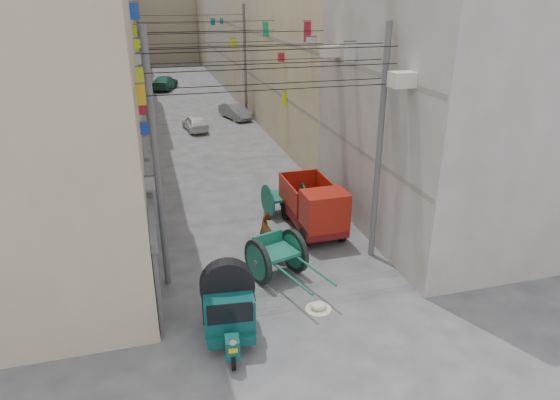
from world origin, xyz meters
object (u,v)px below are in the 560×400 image
object	(u,v)px
distant_car_grey	(235,111)
distant_car_green	(165,83)
distant_car_white	(195,123)
feed_sack	(318,306)
mini_truck	(316,211)
second_cart	(284,197)
tonga_cart	(277,256)
horse	(273,237)
auto_rickshaw	(228,304)

from	to	relation	value
distant_car_grey	distant_car_green	world-z (taller)	distant_car_green
distant_car_white	distant_car_grey	bearing A→B (deg)	-148.69
feed_sack	mini_truck	bearing A→B (deg)	71.84
distant_car_white	distant_car_green	distance (m)	16.43
second_cart	tonga_cart	bearing A→B (deg)	-117.30
mini_truck	horse	world-z (taller)	mini_truck
auto_rickshaw	horse	xyz separation A→B (m)	(2.34, 4.21, -0.36)
tonga_cart	distant_car_grey	size ratio (longest dim) A/B	1.04
auto_rickshaw	tonga_cart	size ratio (longest dim) A/B	0.73
distant_car_green	auto_rickshaw	bearing A→B (deg)	106.32
feed_sack	distant_car_grey	bearing A→B (deg)	85.15
feed_sack	distant_car_green	xyz separation A→B (m)	(-2.28, 38.27, 0.52)
auto_rickshaw	distant_car_grey	bearing A→B (deg)	84.72
mini_truck	distant_car_green	size ratio (longest dim) A/B	0.84
tonga_cart	distant_car_green	xyz separation A→B (m)	(-1.56, 36.13, -0.14)
tonga_cart	distant_car_grey	bearing A→B (deg)	65.24
second_cart	distant_car_green	xyz separation A→B (m)	(-3.20, 31.21, -0.09)
auto_rickshaw	horse	world-z (taller)	auto_rickshaw
auto_rickshaw	feed_sack	world-z (taller)	auto_rickshaw
second_cart	distant_car_white	world-z (taller)	second_cart
mini_truck	distant_car_white	distance (m)	17.33
horse	distant_car_grey	size ratio (longest dim) A/B	0.48
mini_truck	distant_car_grey	world-z (taller)	mini_truck
distant_car_green	distant_car_grey	bearing A→B (deg)	124.67
second_cart	distant_car_grey	distance (m)	17.50
auto_rickshaw	horse	distance (m)	4.83
tonga_cart	mini_truck	distance (m)	3.49
second_cart	feed_sack	size ratio (longest dim) A/B	3.56
second_cart	distant_car_grey	size ratio (longest dim) A/B	0.51
mini_truck	distant_car_green	xyz separation A→B (m)	(-3.85, 33.50, -0.36)
auto_rickshaw	horse	bearing A→B (deg)	66.62
tonga_cart	horse	distance (m)	1.57
feed_sack	distant_car_green	size ratio (longest dim) A/B	0.11
auto_rickshaw	tonga_cart	xyz separation A→B (m)	(2.06, 2.67, -0.27)
feed_sack	distant_car_white	size ratio (longest dim) A/B	0.15
distant_car_green	feed_sack	bearing A→B (deg)	110.48
second_cart	distant_car_green	world-z (taller)	second_cart
feed_sack	horse	bearing A→B (deg)	96.85
horse	distant_car_white	bearing A→B (deg)	-103.27
auto_rickshaw	tonga_cart	bearing A→B (deg)	58.05
feed_sack	distant_car_green	distance (m)	38.34
distant_car_white	distant_car_grey	size ratio (longest dim) A/B	0.93
feed_sack	distant_car_white	distance (m)	21.91
mini_truck	horse	size ratio (longest dim) A/B	2.28
horse	second_cart	bearing A→B (deg)	-127.50
horse	distant_car_grey	bearing A→B (deg)	-112.53
mini_truck	tonga_cart	bearing A→B (deg)	-131.88
distant_car_grey	second_cart	bearing A→B (deg)	-110.63
auto_rickshaw	distant_car_white	bearing A→B (deg)	91.65
auto_rickshaw	mini_truck	distance (m)	6.85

